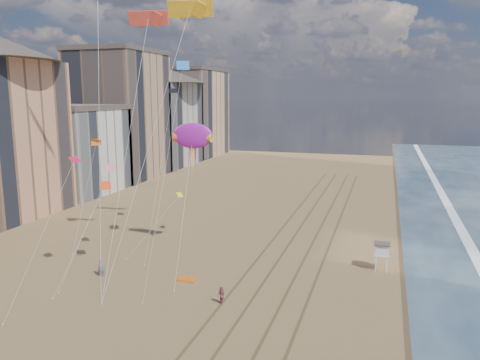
{
  "coord_description": "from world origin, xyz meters",
  "views": [
    {
      "loc": [
        12.33,
        -22.65,
        18.74
      ],
      "look_at": [
        -2.9,
        26.0,
        9.5
      ],
      "focal_mm": 35.0,
      "sensor_mm": 36.0,
      "label": 1
    }
  ],
  "objects_px": {
    "kite_flyer_b": "(221,296)",
    "lifeguard_stand": "(382,250)",
    "show_kite": "(193,136)",
    "grounded_kite": "(187,279)",
    "kite_flyer_a": "(101,268)"
  },
  "relations": [
    {
      "from": "lifeguard_stand",
      "to": "grounded_kite",
      "type": "xyz_separation_m",
      "value": [
        -19.01,
        -8.86,
        -2.28
      ]
    },
    {
      "from": "grounded_kite",
      "to": "show_kite",
      "type": "height_order",
      "value": "show_kite"
    },
    {
      "from": "show_kite",
      "to": "kite_flyer_b",
      "type": "xyz_separation_m",
      "value": [
        7.51,
        -11.64,
        -13.37
      ]
    },
    {
      "from": "kite_flyer_b",
      "to": "show_kite",
      "type": "bearing_deg",
      "value": 155.2
    },
    {
      "from": "kite_flyer_b",
      "to": "lifeguard_stand",
      "type": "bearing_deg",
      "value": 75.87
    },
    {
      "from": "lifeguard_stand",
      "to": "kite_flyer_a",
      "type": "bearing_deg",
      "value": -159.4
    },
    {
      "from": "lifeguard_stand",
      "to": "kite_flyer_a",
      "type": "height_order",
      "value": "lifeguard_stand"
    },
    {
      "from": "grounded_kite",
      "to": "kite_flyer_b",
      "type": "relative_size",
      "value": 1.16
    },
    {
      "from": "show_kite",
      "to": "grounded_kite",
      "type": "bearing_deg",
      "value": -73.27
    },
    {
      "from": "lifeguard_stand",
      "to": "kite_flyer_b",
      "type": "xyz_separation_m",
      "value": [
        -13.74,
        -13.04,
        -1.57
      ]
    },
    {
      "from": "kite_flyer_b",
      "to": "grounded_kite",
      "type": "bearing_deg",
      "value": 173.93
    },
    {
      "from": "kite_flyer_a",
      "to": "show_kite",
      "type": "bearing_deg",
      "value": 34.31
    },
    {
      "from": "grounded_kite",
      "to": "lifeguard_stand",
      "type": "bearing_deg",
      "value": 24.46
    },
    {
      "from": "show_kite",
      "to": "lifeguard_stand",
      "type": "bearing_deg",
      "value": 3.76
    },
    {
      "from": "kite_flyer_a",
      "to": "kite_flyer_b",
      "type": "bearing_deg",
      "value": -29.16
    }
  ]
}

